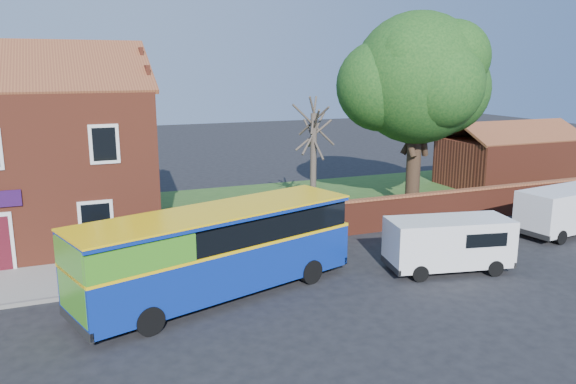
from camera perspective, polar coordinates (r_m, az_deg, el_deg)
name	(u,v)px	position (r m, az deg, el deg)	size (l,w,h in m)	color
ground	(242,326)	(17.00, -4.70, -13.41)	(120.00, 120.00, 0.00)	black
grass_strip	(387,196)	(33.51, 10.01, -0.42)	(26.00, 12.00, 0.04)	#426B28
boundary_wall	(453,206)	(28.57, 16.42, -1.36)	(22.00, 0.38, 1.60)	maroon
outbuilding	(509,160)	(38.69, 21.51, 3.02)	(8.20, 5.06, 4.17)	maroon
bus	(211,250)	(18.41, -7.88, -5.81)	(9.90, 5.23, 2.93)	navy
van_near	(449,242)	(21.67, 16.03, -4.90)	(4.80, 2.67, 1.99)	white
van_far	(566,209)	(28.31, 26.39, -1.55)	(5.00, 2.55, 2.10)	white
large_tree	(417,82)	(29.79, 12.94, 10.79)	(8.36, 6.62, 10.20)	black
bare_tree	(313,162)	(27.17, 2.59, 3.10)	(2.17, 2.59, 5.79)	#4C4238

